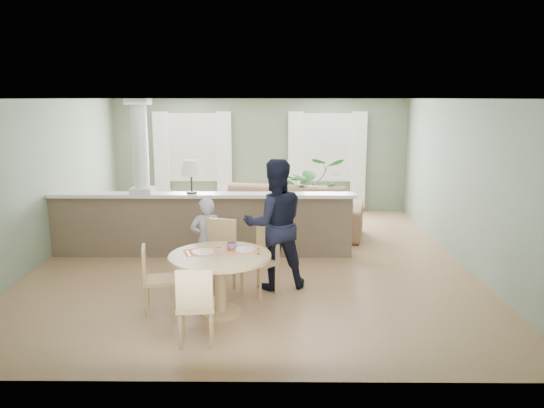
{
  "coord_description": "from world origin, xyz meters",
  "views": [
    {
      "loc": [
        0.4,
        -8.71,
        2.71
      ],
      "look_at": [
        0.33,
        -1.0,
        1.17
      ],
      "focal_mm": 35.0,
      "sensor_mm": 36.0,
      "label": 1
    }
  ],
  "objects_px": {
    "chair_far_man": "(262,257)",
    "man_person": "(275,224)",
    "chair_far_boy": "(219,252)",
    "houseplant": "(313,191)",
    "chair_side": "(154,276)",
    "sofa": "(281,211)",
    "dining_table": "(221,267)",
    "child_person": "(207,241)",
    "chair_near": "(195,302)"
  },
  "relations": [
    {
      "from": "chair_side",
      "to": "child_person",
      "type": "bearing_deg",
      "value": -38.39
    },
    {
      "from": "chair_far_man",
      "to": "chair_near",
      "type": "bearing_deg",
      "value": -72.73
    },
    {
      "from": "chair_far_man",
      "to": "chair_side",
      "type": "xyz_separation_m",
      "value": [
        -1.37,
        -0.71,
        -0.04
      ]
    },
    {
      "from": "sofa",
      "to": "dining_table",
      "type": "height_order",
      "value": "sofa"
    },
    {
      "from": "dining_table",
      "to": "chair_near",
      "type": "distance_m",
      "value": 0.94
    },
    {
      "from": "chair_side",
      "to": "child_person",
      "type": "xyz_separation_m",
      "value": [
        0.54,
        1.1,
        0.17
      ]
    },
    {
      "from": "child_person",
      "to": "man_person",
      "type": "distance_m",
      "value": 1.06
    },
    {
      "from": "houseplant",
      "to": "chair_side",
      "type": "xyz_separation_m",
      "value": [
        -2.36,
        -4.74,
        -0.27
      ]
    },
    {
      "from": "chair_far_boy",
      "to": "sofa",
      "type": "bearing_deg",
      "value": 90.95
    },
    {
      "from": "chair_far_man",
      "to": "chair_side",
      "type": "relative_size",
      "value": 1.07
    },
    {
      "from": "houseplant",
      "to": "child_person",
      "type": "relative_size",
      "value": 1.17
    },
    {
      "from": "chair_far_boy",
      "to": "child_person",
      "type": "distance_m",
      "value": 0.39
    },
    {
      "from": "dining_table",
      "to": "sofa",
      "type": "bearing_deg",
      "value": 78.75
    },
    {
      "from": "houseplant",
      "to": "chair_near",
      "type": "distance_m",
      "value": 5.93
    },
    {
      "from": "sofa",
      "to": "chair_near",
      "type": "height_order",
      "value": "sofa"
    },
    {
      "from": "dining_table",
      "to": "man_person",
      "type": "height_order",
      "value": "man_person"
    },
    {
      "from": "man_person",
      "to": "chair_far_man",
      "type": "bearing_deg",
      "value": 40.8
    },
    {
      "from": "sofa",
      "to": "chair_far_man",
      "type": "distance_m",
      "value": 3.31
    },
    {
      "from": "chair_near",
      "to": "child_person",
      "type": "distance_m",
      "value": 2.06
    },
    {
      "from": "sofa",
      "to": "chair_side",
      "type": "bearing_deg",
      "value": -101.04
    },
    {
      "from": "chair_far_boy",
      "to": "child_person",
      "type": "relative_size",
      "value": 0.79
    },
    {
      "from": "houseplant",
      "to": "man_person",
      "type": "bearing_deg",
      "value": -102.13
    },
    {
      "from": "houseplant",
      "to": "chair_far_man",
      "type": "bearing_deg",
      "value": -103.75
    },
    {
      "from": "chair_far_boy",
      "to": "child_person",
      "type": "xyz_separation_m",
      "value": [
        -0.21,
        0.32,
        0.08
      ]
    },
    {
      "from": "man_person",
      "to": "dining_table",
      "type": "bearing_deg",
      "value": 42.09
    },
    {
      "from": "chair_near",
      "to": "chair_side",
      "type": "distance_m",
      "value": 1.17
    },
    {
      "from": "sofa",
      "to": "child_person",
      "type": "xyz_separation_m",
      "value": [
        -1.13,
        -2.9,
        0.18
      ]
    },
    {
      "from": "sofa",
      "to": "houseplant",
      "type": "height_order",
      "value": "houseplant"
    },
    {
      "from": "chair_far_boy",
      "to": "chair_side",
      "type": "distance_m",
      "value": 1.09
    },
    {
      "from": "chair_near",
      "to": "child_person",
      "type": "relative_size",
      "value": 0.71
    },
    {
      "from": "dining_table",
      "to": "man_person",
      "type": "xyz_separation_m",
      "value": [
        0.68,
        0.98,
        0.32
      ]
    },
    {
      "from": "chair_far_man",
      "to": "chair_side",
      "type": "distance_m",
      "value": 1.55
    },
    {
      "from": "houseplant",
      "to": "chair_side",
      "type": "distance_m",
      "value": 5.3
    },
    {
      "from": "child_person",
      "to": "man_person",
      "type": "relative_size",
      "value": 0.69
    },
    {
      "from": "man_person",
      "to": "sofa",
      "type": "bearing_deg",
      "value": -105.52
    },
    {
      "from": "sofa",
      "to": "man_person",
      "type": "relative_size",
      "value": 1.71
    },
    {
      "from": "child_person",
      "to": "chair_far_boy",
      "type": "bearing_deg",
      "value": 113.0
    },
    {
      "from": "houseplant",
      "to": "chair_far_boy",
      "type": "relative_size",
      "value": 1.48
    },
    {
      "from": "chair_far_man",
      "to": "man_person",
      "type": "xyz_separation_m",
      "value": [
        0.17,
        0.23,
        0.42
      ]
    },
    {
      "from": "houseplant",
      "to": "man_person",
      "type": "height_order",
      "value": "man_person"
    },
    {
      "from": "dining_table",
      "to": "chair_far_boy",
      "type": "height_order",
      "value": "chair_far_boy"
    },
    {
      "from": "chair_near",
      "to": "chair_side",
      "type": "xyz_separation_m",
      "value": [
        -0.68,
        0.95,
        -0.03
      ]
    },
    {
      "from": "chair_far_boy",
      "to": "chair_side",
      "type": "relative_size",
      "value": 1.17
    },
    {
      "from": "houseplant",
      "to": "dining_table",
      "type": "distance_m",
      "value": 5.0
    },
    {
      "from": "sofa",
      "to": "chair_far_boy",
      "type": "xyz_separation_m",
      "value": [
        -0.92,
        -3.22,
        0.1
      ]
    },
    {
      "from": "chair_side",
      "to": "chair_near",
      "type": "bearing_deg",
      "value": -156.77
    },
    {
      "from": "houseplant",
      "to": "man_person",
      "type": "distance_m",
      "value": 3.88
    },
    {
      "from": "man_person",
      "to": "houseplant",
      "type": "bearing_deg",
      "value": -115.34
    },
    {
      "from": "man_person",
      "to": "chair_far_boy",
      "type": "bearing_deg",
      "value": -1.79
    },
    {
      "from": "houseplant",
      "to": "dining_table",
      "type": "xyz_separation_m",
      "value": [
        -1.49,
        -4.77,
        -0.13
      ]
    }
  ]
}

